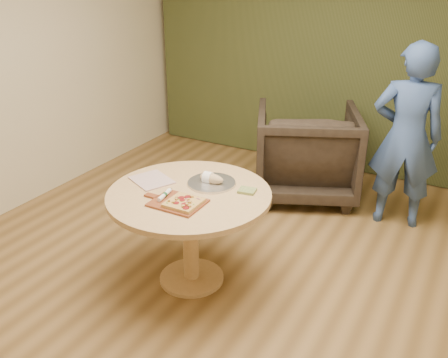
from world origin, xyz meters
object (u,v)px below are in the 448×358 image
at_px(bread_roll, 211,178).
at_px(flatbread_pizza, 184,203).
at_px(serving_tray, 212,183).
at_px(armchair, 306,148).
at_px(pedestal_table, 190,210).
at_px(pizza_paddle, 177,203).
at_px(cutlery_roll, 165,195).
at_px(person_standing, 406,137).

bearing_deg(bread_roll, flatbread_pizza, -86.41).
xyz_separation_m(serving_tray, armchair, (0.15, 1.65, -0.25)).
relative_size(pedestal_table, pizza_paddle, 2.65).
bearing_deg(bread_roll, cutlery_roll, -112.44).
bearing_deg(bread_roll, armchair, 84.55).
relative_size(flatbread_pizza, person_standing, 0.13).
height_order(serving_tray, person_standing, person_standing).
distance_m(flatbread_pizza, bread_roll, 0.40).
bearing_deg(flatbread_pizza, bread_roll, 93.59).
distance_m(bread_roll, person_standing, 1.87).
xyz_separation_m(pizza_paddle, flatbread_pizza, (0.07, -0.01, 0.02)).
distance_m(cutlery_roll, person_standing, 2.26).
xyz_separation_m(cutlery_roll, serving_tray, (0.16, 0.37, -0.02)).
relative_size(pizza_paddle, armchair, 0.44).
height_order(flatbread_pizza, cutlery_roll, flatbread_pizza).
bearing_deg(pizza_paddle, serving_tray, 82.81).
bearing_deg(person_standing, flatbread_pizza, 47.19).
distance_m(pedestal_table, bread_roll, 0.28).
height_order(bread_roll, person_standing, person_standing).
bearing_deg(pedestal_table, armchair, 83.30).
bearing_deg(armchair, person_standing, 147.59).
distance_m(serving_tray, armchair, 1.67).
bearing_deg(pedestal_table, serving_tray, 71.16).
relative_size(armchair, person_standing, 0.61).
bearing_deg(bread_roll, serving_tray, 0.00).
bearing_deg(pizza_paddle, flatbread_pizza, -8.53).
distance_m(pizza_paddle, serving_tray, 0.39).
relative_size(pedestal_table, flatbread_pizza, 5.37).
bearing_deg(person_standing, armchair, -21.68).
relative_size(cutlery_roll, serving_tray, 0.56).
height_order(pedestal_table, serving_tray, serving_tray).
height_order(serving_tray, armchair, armchair).
xyz_separation_m(pedestal_table, bread_roll, (0.06, 0.20, 0.18)).
height_order(pedestal_table, bread_roll, bread_roll).
bearing_deg(cutlery_roll, person_standing, 47.39).
distance_m(armchair, person_standing, 1.02).
bearing_deg(cutlery_roll, armchair, 72.61).
bearing_deg(armchair, cutlery_roll, 57.36).
xyz_separation_m(flatbread_pizza, person_standing, (1.08, 1.90, 0.06)).
xyz_separation_m(serving_tray, person_standing, (1.10, 1.50, 0.08)).
height_order(pedestal_table, armchair, armchair).
relative_size(pedestal_table, cutlery_roll, 5.93).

